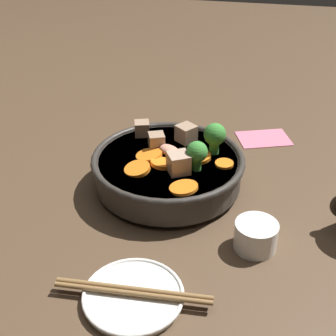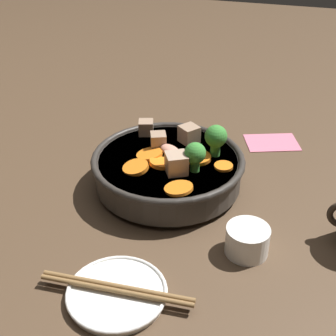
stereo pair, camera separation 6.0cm
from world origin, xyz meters
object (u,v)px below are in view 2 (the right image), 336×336
stirfry_bowl (169,167)px  chopsticks_pair (116,288)px  tea_cup (247,240)px  side_saucer (117,293)px

stirfry_bowl → chopsticks_pair: 0.28m
chopsticks_pair → tea_cup: bearing=-137.2°
side_saucer → chopsticks_pair: 0.01m
stirfry_bowl → side_saucer: size_ratio=1.98×
side_saucer → chopsticks_pair: chopsticks_pair is taller
side_saucer → tea_cup: size_ratio=2.10×
chopsticks_pair → side_saucer: bearing=-95.4°
tea_cup → chopsticks_pair: size_ratio=0.31×
tea_cup → stirfry_bowl: bearing=-39.1°
side_saucer → chopsticks_pair: (0.00, 0.00, 0.01)m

